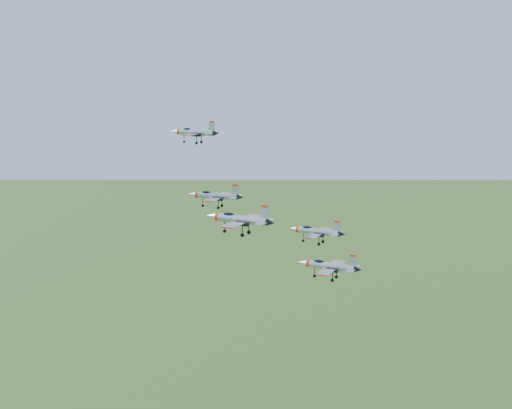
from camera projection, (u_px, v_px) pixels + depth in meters
The scene contains 5 objects.
jet_lead at pixel (194, 132), 153.21m from camera, with size 11.93×9.94×3.19m.
jet_left_high at pixel (215, 196), 138.79m from camera, with size 11.46×9.72×3.11m.
jet_right_high at pixel (239, 219), 121.81m from camera, with size 13.36×11.08×3.57m.
jet_left_low at pixel (316, 231), 136.83m from camera, with size 11.84×9.84×3.16m.
jet_right_low at pixel (329, 266), 110.20m from camera, with size 10.54×8.78×2.82m.
Camera 1 is at (65.87, -112.60, 165.31)m, focal length 50.00 mm.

